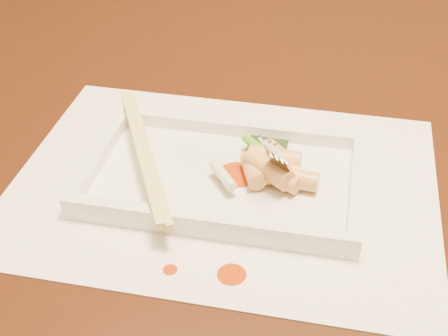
% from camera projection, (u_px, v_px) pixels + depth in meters
% --- Properties ---
extents(table, '(1.40, 0.90, 0.75)m').
position_uv_depth(table, '(324.00, 180.00, 0.77)').
color(table, black).
rests_on(table, ground).
extents(placemat, '(0.40, 0.30, 0.00)m').
position_uv_depth(placemat, '(224.00, 184.00, 0.60)').
color(placemat, white).
rests_on(placemat, table).
extents(sauce_splatter_a, '(0.02, 0.02, 0.00)m').
position_uv_depth(sauce_splatter_a, '(232.00, 274.00, 0.50)').
color(sauce_splatter_a, '#B43505').
rests_on(sauce_splatter_a, placemat).
extents(sauce_splatter_b, '(0.01, 0.01, 0.00)m').
position_uv_depth(sauce_splatter_b, '(170.00, 270.00, 0.51)').
color(sauce_splatter_b, '#B43505').
rests_on(sauce_splatter_b, placemat).
extents(plate_base, '(0.26, 0.16, 0.01)m').
position_uv_depth(plate_base, '(224.00, 180.00, 0.59)').
color(plate_base, white).
rests_on(plate_base, placemat).
extents(plate_rim_far, '(0.26, 0.01, 0.01)m').
position_uv_depth(plate_rim_far, '(238.00, 128.00, 0.64)').
color(plate_rim_far, white).
rests_on(plate_rim_far, plate_base).
extents(plate_rim_near, '(0.26, 0.01, 0.01)m').
position_uv_depth(plate_rim_near, '(206.00, 222.00, 0.53)').
color(plate_rim_near, white).
rests_on(plate_rim_near, plate_base).
extents(plate_rim_left, '(0.01, 0.14, 0.01)m').
position_uv_depth(plate_rim_left, '(100.00, 155.00, 0.61)').
color(plate_rim_left, white).
rests_on(plate_rim_left, plate_base).
extents(plate_rim_right, '(0.01, 0.14, 0.01)m').
position_uv_depth(plate_rim_right, '(357.00, 187.00, 0.57)').
color(plate_rim_right, white).
rests_on(plate_rim_right, plate_base).
extents(veg_piece, '(0.04, 0.03, 0.01)m').
position_uv_depth(veg_piece, '(267.00, 150.00, 0.61)').
color(veg_piece, black).
rests_on(veg_piece, plate_base).
extents(scallion_white, '(0.03, 0.04, 0.01)m').
position_uv_depth(scallion_white, '(223.00, 176.00, 0.57)').
color(scallion_white, '#EAEACC').
rests_on(scallion_white, plate_base).
extents(scallion_green, '(0.07, 0.07, 0.01)m').
position_uv_depth(scallion_green, '(271.00, 158.00, 0.59)').
color(scallion_green, '#3A9C19').
rests_on(scallion_green, plate_base).
extents(chopstick_a, '(0.10, 0.20, 0.01)m').
position_uv_depth(chopstick_a, '(140.00, 151.00, 0.59)').
color(chopstick_a, '#DCCE6E').
rests_on(chopstick_a, plate_rim_near).
extents(chopstick_b, '(0.10, 0.20, 0.01)m').
position_uv_depth(chopstick_b, '(148.00, 152.00, 0.59)').
color(chopstick_b, '#DCCE6E').
rests_on(chopstick_b, plate_rim_near).
extents(fork, '(0.09, 0.10, 0.14)m').
position_uv_depth(fork, '(306.00, 108.00, 0.55)').
color(fork, silver).
rests_on(fork, plate_base).
extents(sauce_blob_0, '(0.04, 0.04, 0.00)m').
position_uv_depth(sauce_blob_0, '(237.00, 175.00, 0.59)').
color(sauce_blob_0, '#B43505').
rests_on(sauce_blob_0, plate_base).
extents(rice_cake_0, '(0.05, 0.03, 0.02)m').
position_uv_depth(rice_cake_0, '(274.00, 175.00, 0.58)').
color(rice_cake_0, '#E5B86B').
rests_on(rice_cake_0, plate_base).
extents(rice_cake_1, '(0.05, 0.03, 0.02)m').
position_uv_depth(rice_cake_1, '(277.00, 177.00, 0.57)').
color(rice_cake_1, '#E5B86B').
rests_on(rice_cake_1, plate_base).
extents(rice_cake_2, '(0.05, 0.02, 0.02)m').
position_uv_depth(rice_cake_2, '(275.00, 158.00, 0.59)').
color(rice_cake_2, '#E5B86B').
rests_on(rice_cake_2, plate_base).
extents(rice_cake_3, '(0.04, 0.04, 0.02)m').
position_uv_depth(rice_cake_3, '(279.00, 157.00, 0.60)').
color(rice_cake_3, '#E5B86B').
rests_on(rice_cake_3, plate_base).
extents(rice_cake_4, '(0.03, 0.04, 0.02)m').
position_uv_depth(rice_cake_4, '(253.00, 170.00, 0.58)').
color(rice_cake_4, '#E5B86B').
rests_on(rice_cake_4, plate_base).
extents(rice_cake_5, '(0.05, 0.05, 0.02)m').
position_uv_depth(rice_cake_5, '(269.00, 169.00, 0.57)').
color(rice_cake_5, '#E5B86B').
rests_on(rice_cake_5, plate_base).
extents(rice_cake_6, '(0.05, 0.02, 0.02)m').
position_uv_depth(rice_cake_6, '(294.00, 178.00, 0.57)').
color(rice_cake_6, '#E5B86B').
rests_on(rice_cake_6, plate_base).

